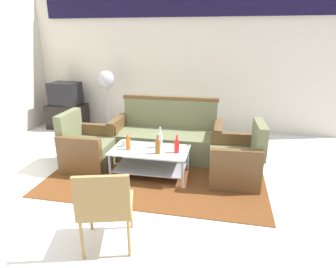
% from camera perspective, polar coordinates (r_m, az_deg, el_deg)
% --- Properties ---
extents(ground_plane, '(14.00, 14.00, 0.00)m').
position_cam_1_polar(ground_plane, '(3.69, -4.93, -12.83)').
color(ground_plane, white).
extents(wall_back, '(6.52, 0.19, 2.80)m').
position_cam_1_polar(wall_back, '(6.14, 2.90, 14.58)').
color(wall_back, silver).
rests_on(wall_back, ground).
extents(rug, '(3.06, 2.09, 0.01)m').
position_cam_1_polar(rug, '(4.34, -1.88, -7.51)').
color(rug, brown).
rests_on(rug, ground).
extents(couch, '(1.80, 0.74, 0.96)m').
position_cam_1_polar(couch, '(4.81, -0.19, -0.80)').
color(couch, '#6B704C').
rests_on(couch, rug).
extents(armchair_left, '(0.70, 0.76, 0.85)m').
position_cam_1_polar(armchair_left, '(4.59, -15.68, -2.88)').
color(armchair_left, '#6B704C').
rests_on(armchair_left, rug).
extents(armchair_right, '(0.74, 0.80, 0.85)m').
position_cam_1_polar(armchair_right, '(4.11, 13.45, -5.33)').
color(armchair_right, '#6B704C').
rests_on(armchair_right, rug).
extents(coffee_table, '(1.10, 0.60, 0.40)m').
position_cam_1_polar(coffee_table, '(4.13, -3.59, -4.90)').
color(coffee_table, silver).
rests_on(coffee_table, rug).
extents(bottle_clear, '(0.07, 0.07, 0.31)m').
position_cam_1_polar(bottle_clear, '(4.11, -1.56, -1.16)').
color(bottle_clear, silver).
rests_on(bottle_clear, coffee_table).
extents(bottle_orange, '(0.07, 0.07, 0.23)m').
position_cam_1_polar(bottle_orange, '(4.09, -7.92, -1.89)').
color(bottle_orange, '#D85919').
rests_on(bottle_orange, coffee_table).
extents(bottle_brown, '(0.07, 0.07, 0.27)m').
position_cam_1_polar(bottle_brown, '(3.90, -2.06, -2.52)').
color(bottle_brown, brown).
rests_on(bottle_brown, coffee_table).
extents(bottle_red, '(0.07, 0.07, 0.25)m').
position_cam_1_polar(bottle_red, '(3.94, 1.75, -2.41)').
color(bottle_red, red).
rests_on(bottle_red, coffee_table).
extents(cup, '(0.08, 0.08, 0.10)m').
position_cam_1_polar(cup, '(4.21, -8.71, -1.83)').
color(cup, silver).
rests_on(cup, coffee_table).
extents(tv_stand, '(0.80, 0.50, 0.52)m').
position_cam_1_polar(tv_stand, '(6.72, -19.30, 3.39)').
color(tv_stand, black).
rests_on(tv_stand, ground).
extents(television, '(0.63, 0.48, 0.48)m').
position_cam_1_polar(television, '(6.61, -19.75, 7.56)').
color(television, black).
rests_on(television, tv_stand).
extents(pedestal_fan, '(0.36, 0.36, 1.27)m').
position_cam_1_polar(pedestal_fan, '(6.18, -12.15, 9.91)').
color(pedestal_fan, '#2D2D33').
rests_on(pedestal_fan, ground).
extents(wicker_chair, '(0.59, 0.59, 0.84)m').
position_cam_1_polar(wicker_chair, '(2.74, -12.42, -13.37)').
color(wicker_chair, '#AD844C').
rests_on(wicker_chair, ground).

